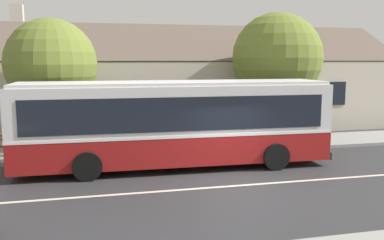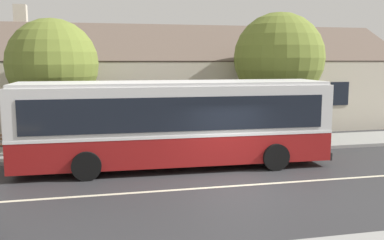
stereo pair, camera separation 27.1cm
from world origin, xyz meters
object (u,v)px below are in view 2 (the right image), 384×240
(street_tree_primary, at_px, (279,58))
(bus_stop_sign, at_px, (301,113))
(street_tree_secondary, at_px, (52,64))
(bench_down_street, at_px, (125,140))
(transit_bus, at_px, (174,122))
(bench_by_building, at_px, (10,146))

(street_tree_primary, distance_m, bus_stop_sign, 3.14)
(street_tree_secondary, bearing_deg, bench_down_street, -18.54)
(street_tree_primary, height_order, street_tree_secondary, street_tree_primary)
(transit_bus, distance_m, street_tree_secondary, 6.45)
(bus_stop_sign, bearing_deg, bench_by_building, 177.22)
(transit_bus, relative_size, street_tree_primary, 1.85)
(bench_by_building, height_order, bench_down_street, same)
(transit_bus, height_order, street_tree_primary, street_tree_primary)
(bench_by_building, height_order, street_tree_secondary, street_tree_secondary)
(transit_bus, relative_size, bench_by_building, 7.25)
(bench_by_building, relative_size, street_tree_primary, 0.26)
(bench_by_building, relative_size, bus_stop_sign, 0.67)
(street_tree_primary, distance_m, street_tree_secondary, 10.60)
(bus_stop_sign, bearing_deg, bench_down_street, 173.71)
(transit_bus, bearing_deg, bench_by_building, 156.81)
(bench_by_building, distance_m, street_tree_secondary, 3.88)
(street_tree_secondary, relative_size, bus_stop_sign, 2.43)
(transit_bus, relative_size, street_tree_secondary, 2.01)
(bench_down_street, bearing_deg, street_tree_secondary, 161.46)
(bench_by_building, height_order, street_tree_primary, street_tree_primary)
(bench_down_street, xyz_separation_m, street_tree_primary, (7.62, 1.05, 3.54))
(transit_bus, distance_m, bench_down_street, 3.59)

